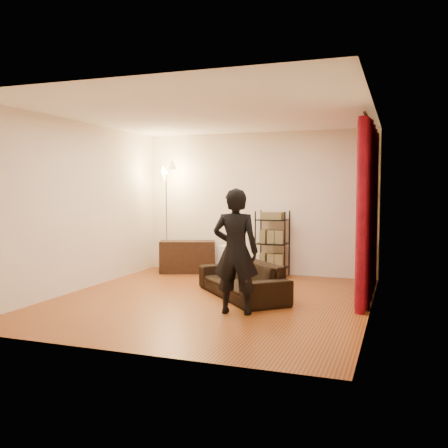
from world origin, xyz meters
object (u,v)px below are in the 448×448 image
at_px(media_cabinet, 188,257).
at_px(storage_boxes, 228,259).
at_px(person, 236,251).
at_px(sofa, 242,279).
at_px(wire_shelf, 272,244).
at_px(floor_lamp, 166,218).

xyz_separation_m(media_cabinet, storage_boxes, (0.75, 0.23, -0.04)).
distance_m(person, storage_boxes, 3.21).
distance_m(sofa, wire_shelf, 1.93).
relative_size(sofa, media_cabinet, 1.74).
bearing_deg(wire_shelf, storage_boxes, 174.12).
height_order(person, wire_shelf, person).
relative_size(person, wire_shelf, 1.34).
relative_size(storage_boxes, wire_shelf, 0.44).
relative_size(media_cabinet, floor_lamp, 0.50).
height_order(wire_shelf, floor_lamp, floor_lamp).
distance_m(sofa, person, 1.16).
bearing_deg(media_cabinet, floor_lamp, 164.23).
relative_size(sofa, wire_shelf, 1.52).
relative_size(person, floor_lamp, 0.77).
bearing_deg(wire_shelf, floor_lamp, -177.01).
bearing_deg(person, wire_shelf, -91.76).
xyz_separation_m(storage_boxes, floor_lamp, (-1.19, -0.25, 0.79)).
height_order(media_cabinet, storage_boxes, media_cabinet).
relative_size(wire_shelf, floor_lamp, 0.58).
relative_size(storage_boxes, floor_lamp, 0.25).
bearing_deg(person, sofa, -83.45).
bearing_deg(floor_lamp, storage_boxes, 12.03).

